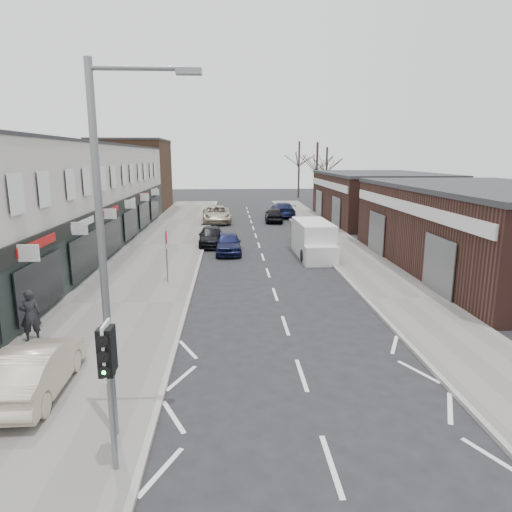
{
  "coord_description": "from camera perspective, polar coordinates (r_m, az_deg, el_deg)",
  "views": [
    {
      "loc": [
        -2.03,
        -10.21,
        6.27
      ],
      "look_at": [
        -1.09,
        6.51,
        2.6
      ],
      "focal_mm": 32.0,
      "sensor_mm": 36.0,
      "label": 1
    }
  ],
  "objects": [
    {
      "name": "parked_car_right_c",
      "position": [
        48.45,
        3.35,
        5.82
      ],
      "size": [
        2.35,
        5.34,
        1.53
      ],
      "primitive_type": "imported",
      "rotation": [
        0.0,
        0.0,
        3.18
      ],
      "color": "#12193A",
      "rests_on": "ground"
    },
    {
      "name": "parked_car_right_b",
      "position": [
        44.47,
        2.25,
        5.17
      ],
      "size": [
        1.86,
        4.21,
        1.41
      ],
      "primitive_type": "imported",
      "rotation": [
        0.0,
        0.0,
        3.1
      ],
      "color": "black",
      "rests_on": "ground"
    },
    {
      "name": "shop_terrace_left",
      "position": [
        31.96,
        -24.42,
        6.39
      ],
      "size": [
        8.0,
        41.0,
        7.1
      ],
      "primitive_type": "cube",
      "color": "beige",
      "rests_on": "ground"
    },
    {
      "name": "parked_car_right_a",
      "position": [
        33.07,
        6.44,
        2.81
      ],
      "size": [
        1.82,
        5.02,
        1.65
      ],
      "primitive_type": "imported",
      "rotation": [
        0.0,
        0.0,
        3.13
      ],
      "color": "silver",
      "rests_on": "ground"
    },
    {
      "name": "pavement_left",
      "position": [
        33.14,
        -11.37,
        1.32
      ],
      "size": [
        5.5,
        64.0,
        0.12
      ],
      "primitive_type": "cube",
      "color": "slate",
      "rests_on": "ground"
    },
    {
      "name": "right_unit_far",
      "position": [
        46.71,
        15.01,
        7.01
      ],
      "size": [
        10.0,
        16.0,
        4.5
      ],
      "primitive_type": "cube",
      "color": "#3D211C",
      "rests_on": "ground"
    },
    {
      "name": "pedestrian",
      "position": [
        17.24,
        -26.38,
        -6.68
      ],
      "size": [
        0.77,
        0.64,
        1.81
      ],
      "primitive_type": "imported",
      "rotation": [
        0.0,
        0.0,
        3.51
      ],
      "color": "black",
      "rests_on": "pavement_left"
    },
    {
      "name": "tree_far_c",
      "position": [
        71.27,
        5.31,
        7.27
      ],
      "size": [
        3.6,
        3.6,
        8.5
      ],
      "primitive_type": null,
      "color": "#382D26",
      "rests_on": "ground"
    },
    {
      "name": "traffic_light",
      "position": [
        9.36,
        -18.03,
        -12.61
      ],
      "size": [
        0.28,
        0.6,
        3.1
      ],
      "color": "slate",
      "rests_on": "pavement_left"
    },
    {
      "name": "parked_car_left_b",
      "position": [
        32.81,
        -5.59,
        2.43
      ],
      "size": [
        1.99,
        4.51,
        1.29
      ],
      "primitive_type": "imported",
      "rotation": [
        0.0,
        0.0,
        0.04
      ],
      "color": "black",
      "rests_on": "ground"
    },
    {
      "name": "tree_far_a",
      "position": [
        59.58,
        7.49,
        6.22
      ],
      "size": [
        3.6,
        3.6,
        8.0
      ],
      "primitive_type": null,
      "color": "#382D26",
      "rests_on": "ground"
    },
    {
      "name": "parked_car_left_c",
      "position": [
        44.22,
        -4.94,
        5.21
      ],
      "size": [
        2.93,
        5.84,
        1.59
      ],
      "primitive_type": "imported",
      "rotation": [
        0.0,
        0.0,
        0.05
      ],
      "color": "#B9A994",
      "rests_on": "ground"
    },
    {
      "name": "sedan_on_pavement",
      "position": [
        13.65,
        -25.86,
        -12.58
      ],
      "size": [
        1.52,
        4.15,
        1.36
      ],
      "primitive_type": "imported",
      "rotation": [
        0.0,
        0.0,
        3.16
      ],
      "color": "#BEB198",
      "rests_on": "pavement_left"
    },
    {
      "name": "warning_sign",
      "position": [
        22.79,
        -11.08,
        1.85
      ],
      "size": [
        0.12,
        0.8,
        2.7
      ],
      "color": "slate",
      "rests_on": "pavement_left"
    },
    {
      "name": "parked_car_left_a",
      "position": [
        30.0,
        -3.51,
        1.65
      ],
      "size": [
        1.76,
        4.18,
        1.41
      ],
      "primitive_type": "imported",
      "rotation": [
        0.0,
        0.0,
        0.02
      ],
      "color": "#12173A",
      "rests_on": "ground"
    },
    {
      "name": "white_van",
      "position": [
        29.27,
        7.19,
        1.99
      ],
      "size": [
        2.11,
        5.73,
        2.21
      ],
      "rotation": [
        0.0,
        0.0,
        0.02
      ],
      "color": "white",
      "rests_on": "ground"
    },
    {
      "name": "brick_block_far",
      "position": [
        56.43,
        -15.19,
        9.64
      ],
      "size": [
        8.0,
        10.0,
        8.0
      ],
      "primitive_type": "cube",
      "color": "#4B3020",
      "rests_on": "ground"
    },
    {
      "name": "pavement_right",
      "position": [
        33.71,
        10.16,
        1.56
      ],
      "size": [
        3.5,
        64.0,
        0.12
      ],
      "primitive_type": "cube",
      "color": "slate",
      "rests_on": "ground"
    },
    {
      "name": "right_unit_near",
      "position": [
        28.52,
        27.47,
        2.86
      ],
      "size": [
        10.0,
        18.0,
        4.5
      ],
      "primitive_type": "cube",
      "color": "#3D211C",
      "rests_on": "ground"
    },
    {
      "name": "ground",
      "position": [
        12.15,
        7.25,
        -18.81
      ],
      "size": [
        160.0,
        160.0,
        0.0
      ],
      "primitive_type": "plane",
      "color": "black",
      "rests_on": "ground"
    },
    {
      "name": "street_lamp",
      "position": [
        9.87,
        -17.83,
        2.14
      ],
      "size": [
        2.23,
        0.22,
        8.0
      ],
      "color": "slate",
      "rests_on": "pavement_left"
    },
    {
      "name": "tree_far_b",
      "position": [
        65.92,
        8.68,
        6.77
      ],
      "size": [
        3.6,
        3.6,
        7.5
      ],
      "primitive_type": null,
      "color": "#382D26",
      "rests_on": "ground"
    }
  ]
}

